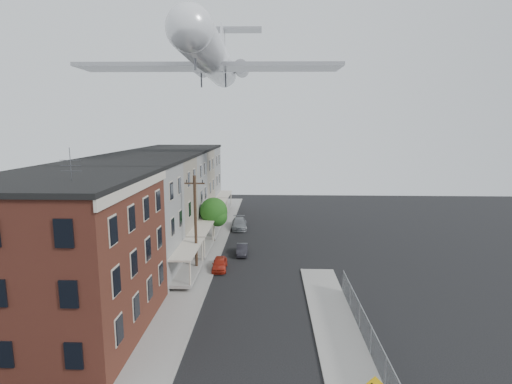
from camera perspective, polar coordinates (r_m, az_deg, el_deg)
sidewalk_left at (r=43.28m, az=-6.88°, el=-8.47°), size 3.00×62.00×0.12m
sidewalk_right at (r=26.65m, az=12.11°, el=-20.66°), size 3.00×26.00×0.12m
curb_left at (r=43.09m, az=-4.95°, el=-8.51°), size 0.15×62.00×0.14m
curb_right at (r=26.44m, az=8.80°, el=-20.78°), size 0.15×26.00×0.14m
corner_building at (r=28.24m, az=-25.92°, el=-8.35°), size 10.31×12.30×12.15m
row_house_a at (r=36.57m, az=-18.95°, el=-4.03°), size 11.98×7.00×10.30m
row_house_b at (r=43.02m, az=-15.65°, el=-1.89°), size 11.98×7.00×10.30m
row_house_c at (r=49.62m, az=-13.23°, el=-0.31°), size 11.98×7.00×10.30m
row_house_d at (r=56.32m, az=-11.38°, el=0.89°), size 11.98×7.00×10.30m
row_house_e at (r=63.08m, az=-9.92°, el=1.84°), size 11.98×7.00×10.30m
chainlink_fence at (r=25.64m, az=16.11°, el=-19.72°), size 0.06×18.06×1.90m
utility_pole at (r=36.35m, az=-8.63°, el=-4.44°), size 1.80×0.26×9.00m
street_tree at (r=46.12m, az=-5.93°, el=-2.97°), size 3.22×3.20×5.20m
car_near at (r=38.07m, az=-5.22°, el=-10.19°), size 1.48×3.37×1.13m
car_mid at (r=42.15m, az=-1.99°, el=-8.22°), size 1.26×3.31×1.08m
car_far at (r=52.41m, az=-2.41°, el=-4.53°), size 2.27×4.79×1.35m
airplane at (r=46.30m, az=-6.21°, el=18.36°), size 27.18×31.03×9.03m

